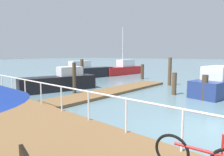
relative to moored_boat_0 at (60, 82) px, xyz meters
name	(u,v)px	position (x,y,z in m)	size (l,w,h in m)	color
ground_plane	(8,82)	(-0.79, 8.41, -0.69)	(300.00, 300.00, 0.00)	slate
floating_dock	(112,91)	(2.03, -3.66, -0.60)	(12.64, 2.00, 0.18)	brown
boardwalk_railing	(12,81)	(-3.94, -0.99, 0.55)	(0.06, 27.31, 1.08)	white
dock_piling_0	(142,72)	(10.51, -0.96, 0.17)	(0.36, 0.36, 1.72)	#473826
dock_piling_1	(170,72)	(8.09, -5.41, 0.59)	(0.31, 0.31, 2.56)	brown
dock_piling_2	(82,72)	(2.83, 0.71, 0.51)	(0.30, 0.30, 2.40)	brown
dock_piling_3	(205,88)	(3.91, -9.57, 0.10)	(0.35, 0.35, 1.58)	#473826
dock_piling_4	(74,78)	(0.04, -1.78, 0.43)	(0.26, 0.26, 2.23)	#473826
dock_piling_5	(174,84)	(4.32, -7.47, 0.09)	(0.32, 0.32, 1.56)	brown
moored_boat_0	(60,82)	(0.00, 0.00, 0.00)	(6.01, 2.90, 1.85)	black
moored_boat_1	(221,83)	(6.62, -9.89, 0.10)	(6.19, 2.81, 2.02)	navy
moored_boat_3	(123,69)	(13.37, 4.10, 0.12)	(6.88, 2.08, 6.71)	red
moored_boat_4	(87,71)	(7.02, 4.80, 0.10)	(7.01, 2.34, 2.11)	black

